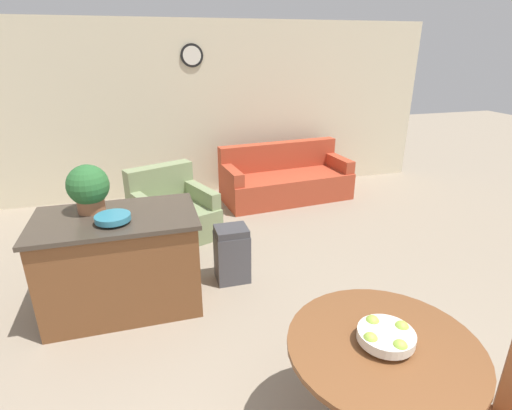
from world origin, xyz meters
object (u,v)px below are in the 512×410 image
(dining_table, at_px, (381,369))
(kitchen_island, at_px, (121,262))
(fruit_bowl, at_px, (386,336))
(armchair, at_px, (172,213))
(potted_plant, at_px, (88,187))
(trash_bin, at_px, (232,254))
(couch, at_px, (285,181))
(teal_bowl, at_px, (113,218))

(dining_table, distance_m, kitchen_island, 2.43)
(fruit_bowl, relative_size, armchair, 0.26)
(armchair, bearing_deg, fruit_bowl, -96.26)
(potted_plant, height_order, armchair, potted_plant)
(trash_bin, distance_m, couch, 2.56)
(dining_table, height_order, teal_bowl, teal_bowl)
(kitchen_island, bearing_deg, trash_bin, 8.90)
(teal_bowl, relative_size, potted_plant, 0.68)
(trash_bin, bearing_deg, kitchen_island, -171.10)
(armchair, bearing_deg, trash_bin, -90.07)
(trash_bin, bearing_deg, fruit_bowl, -78.99)
(teal_bowl, bearing_deg, dining_table, -49.95)
(dining_table, relative_size, kitchen_island, 0.77)
(potted_plant, bearing_deg, trash_bin, -0.18)
(fruit_bowl, xyz_separation_m, potted_plant, (-1.68, 2.09, 0.32))
(fruit_bowl, bearing_deg, dining_table, -3.11)
(fruit_bowl, bearing_deg, couch, 77.24)
(dining_table, relative_size, fruit_bowl, 3.46)
(dining_table, distance_m, potted_plant, 2.74)
(potted_plant, xyz_separation_m, trash_bin, (1.28, -0.00, -0.86))
(fruit_bowl, xyz_separation_m, armchair, (-0.91, 3.38, -0.54))
(couch, xyz_separation_m, armchair, (-1.87, -0.86, -0.00))
(teal_bowl, xyz_separation_m, potted_plant, (-0.20, 0.32, 0.18))
(dining_table, height_order, kitchen_island, kitchen_island)
(fruit_bowl, height_order, teal_bowl, teal_bowl)
(kitchen_island, distance_m, couch, 3.38)
(potted_plant, bearing_deg, armchair, 59.04)
(potted_plant, relative_size, couch, 0.21)
(dining_table, distance_m, trash_bin, 2.15)
(teal_bowl, distance_m, potted_plant, 0.42)
(fruit_bowl, height_order, potted_plant, potted_plant)
(armchair, bearing_deg, teal_bowl, -130.97)
(fruit_bowl, height_order, couch, fruit_bowl)
(couch, bearing_deg, teal_bowl, -139.85)
(couch, height_order, armchair, armchair)
(potted_plant, bearing_deg, fruit_bowl, -51.21)
(dining_table, bearing_deg, kitchen_island, 127.67)
(kitchen_island, height_order, teal_bowl, teal_bowl)
(trash_bin, bearing_deg, armchair, 111.24)
(trash_bin, height_order, couch, couch)
(teal_bowl, bearing_deg, kitchen_island, 88.65)
(potted_plant, xyz_separation_m, couch, (2.64, 2.15, -0.86))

